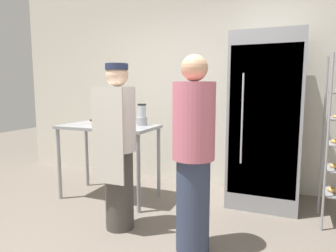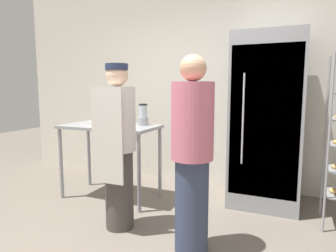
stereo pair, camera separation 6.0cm
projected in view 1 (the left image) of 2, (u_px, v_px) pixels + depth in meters
The scene contains 7 objects.
back_wall at pixel (209, 77), 4.20m from camera, with size 6.40×0.12×3.05m, color silver.
refrigerator at pixel (265, 121), 3.48m from camera, with size 0.78×0.75×1.98m.
prep_counter at pixel (109, 134), 3.67m from camera, with size 1.18×0.62×0.91m.
donut_box at pixel (100, 121), 3.68m from camera, with size 0.28×0.21×0.25m.
blender_pitcher at pixel (142, 116), 3.65m from camera, with size 0.13×0.13×0.26m.
person_baker at pixel (118, 145), 2.85m from camera, with size 0.34×0.36×1.59m.
person_customer at pixel (193, 154), 2.45m from camera, with size 0.35×0.35×1.64m.
Camera 1 is at (1.08, -1.94, 1.38)m, focal length 32.00 mm.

